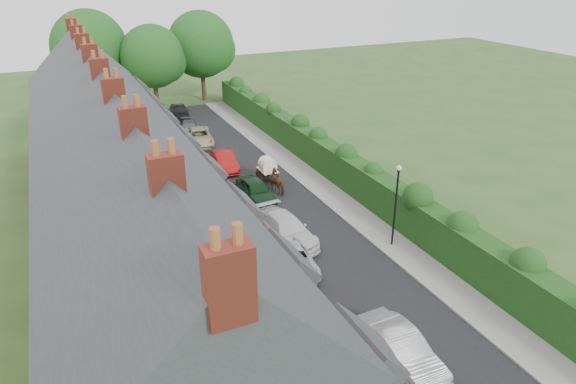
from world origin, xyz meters
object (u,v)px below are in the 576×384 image
car_white (286,229)px  car_silver_b (293,259)px  horse_cart (267,168)px  car_red (225,161)px  car_beige (199,137)px  car_black (180,112)px  car_silver_a (400,349)px  horse (279,182)px  car_grey (189,129)px  lamppost (396,196)px  car_green (256,190)px

car_white → car_silver_b: bearing=-112.5°
horse_cart → car_red: bearing=119.6°
car_beige → car_black: bearing=96.1°
car_black → car_silver_a: bearing=-83.3°
car_silver_a → car_red: (0.25, 23.99, -0.07)m
horse → horse_cart: (-0.00, 2.10, 0.30)m
car_grey → car_black: 5.98m
lamppost → car_red: (-5.16, 15.79, -2.58)m
car_silver_b → horse_cart: bearing=83.5°
car_white → car_red: size_ratio=1.23×
car_silver_b → horse_cart: 12.29m
lamppost → horse_cart: bearing=104.1°
car_silver_b → car_red: car_red is taller
car_red → car_grey: bearing=96.9°
car_green → car_red: 6.44m
car_grey → horse: bearing=-66.5°
horse_cart → car_green: bearing=-127.4°
car_black → lamppost: bearing=-73.6°
car_grey → horse: (2.54, -15.52, 0.17)m
car_beige → car_grey: size_ratio=1.12×
lamppost → car_grey: (-5.54, 25.40, -2.65)m
car_grey → car_black: bearing=99.0°
car_green → horse: 2.07m
car_green → horse_cart: (2.00, 2.62, 0.38)m
car_green → horse: horse is taller
car_green → car_grey: size_ratio=0.98×
car_silver_b → lamppost: bearing=8.0°
car_white → horse: bearing=64.9°
car_silver_b → car_beige: 22.52m
car_white → car_beige: (0.09, 19.44, -0.08)m
car_silver_a → car_red: bearing=86.7°
lamppost → horse: bearing=106.9°
car_beige → horse: (2.34, -12.79, 0.13)m
car_silver_b → car_white: 3.21m
car_white → car_green: bearing=81.0°
car_green → car_white: bearing=-94.7°
car_beige → car_grey: 2.74m
car_silver_b → car_white: size_ratio=0.87×
lamppost → car_silver_b: 6.93m
car_silver_a → car_beige: 30.87m
lamppost → horse: 10.61m
horse_cart → car_grey: bearing=100.7°
car_silver_b → car_white: bearing=82.0°
car_silver_b → car_green: (1.40, 9.18, 0.10)m
horse → car_white: bearing=60.9°
car_silver_a → car_red: 23.99m
car_green → car_black: 21.99m
car_black → car_green: bearing=-82.7°
car_white → car_beige: bearing=84.7°
car_black → car_red: bearing=-83.3°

